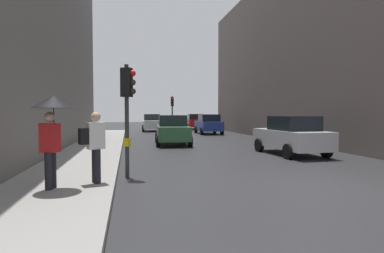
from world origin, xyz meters
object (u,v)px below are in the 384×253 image
at_px(traffic_light_near_right, 128,100).
at_px(pedestrian_with_umbrella, 53,116).
at_px(traffic_light_far_median, 172,108).
at_px(car_green_estate, 172,130).
at_px(car_blue_van, 209,124).
at_px(pedestrian_with_black_backpack, 94,143).
at_px(car_red_sedan, 195,122).
at_px(car_silver_hatchback, 291,135).
at_px(car_white_compact, 152,123).

height_order(traffic_light_near_right, pedestrian_with_umbrella, traffic_light_near_right).
distance_m(traffic_light_near_right, pedestrian_with_umbrella, 2.52).
xyz_separation_m(traffic_light_far_median, car_green_estate, (-1.40, -10.70, -1.51)).
height_order(car_blue_van, pedestrian_with_black_backpack, pedestrian_with_black_backpack).
bearing_deg(traffic_light_far_median, car_blue_van, -27.74).
bearing_deg(car_red_sedan, car_silver_hatchback, -90.75).
bearing_deg(pedestrian_with_umbrella, car_red_sedan, 72.43).
relative_size(car_green_estate, pedestrian_with_umbrella, 2.01).
relative_size(car_silver_hatchback, pedestrian_with_black_backpack, 2.43).
bearing_deg(car_red_sedan, traffic_light_near_right, -105.46).
height_order(car_green_estate, car_red_sedan, same).
bearing_deg(traffic_light_near_right, car_green_estate, 75.01).
xyz_separation_m(car_blue_van, car_silver_hatchback, (0.20, -14.88, 0.00)).
distance_m(traffic_light_near_right, car_red_sedan, 28.51).
height_order(car_blue_van, car_silver_hatchback, same).
bearing_deg(car_silver_hatchback, car_blue_van, 90.78).
relative_size(traffic_light_far_median, car_white_compact, 0.81).
height_order(car_white_compact, pedestrian_with_black_backpack, pedestrian_with_black_backpack).
relative_size(traffic_light_near_right, car_red_sedan, 0.77).
xyz_separation_m(pedestrian_with_umbrella, pedestrian_with_black_backpack, (0.86, 0.49, -0.68)).
bearing_deg(car_white_compact, car_blue_van, -49.63).
bearing_deg(car_red_sedan, traffic_light_far_median, -117.10).
distance_m(pedestrian_with_umbrella, pedestrian_with_black_backpack, 1.20).
height_order(traffic_light_far_median, pedestrian_with_umbrella, traffic_light_far_median).
relative_size(car_green_estate, pedestrian_with_black_backpack, 2.43).
relative_size(traffic_light_far_median, traffic_light_near_right, 1.04).
distance_m(car_silver_hatchback, car_green_estate, 7.44).
bearing_deg(traffic_light_far_median, car_green_estate, -97.47).
bearing_deg(car_green_estate, car_red_sedan, 74.28).
distance_m(traffic_light_far_median, car_green_estate, 10.90).
height_order(traffic_light_far_median, car_white_compact, traffic_light_far_median).
xyz_separation_m(traffic_light_near_right, car_red_sedan, (7.59, 27.45, -1.41)).
height_order(traffic_light_far_median, car_green_estate, traffic_light_far_median).
bearing_deg(pedestrian_with_black_backpack, car_green_estate, 72.81).
height_order(car_white_compact, pedestrian_with_umbrella, pedestrian_with_umbrella).
bearing_deg(car_red_sedan, car_blue_van, -93.38).
bearing_deg(pedestrian_with_umbrella, car_blue_van, 67.03).
height_order(traffic_light_near_right, pedestrian_with_black_backpack, traffic_light_near_right).
bearing_deg(car_silver_hatchback, pedestrian_with_black_backpack, -146.79).
bearing_deg(car_silver_hatchback, traffic_light_near_right, -151.42).
bearing_deg(traffic_light_near_right, car_blue_van, 69.40).
xyz_separation_m(car_blue_van, pedestrian_with_umbrella, (-8.76, -20.67, 0.96)).
distance_m(car_silver_hatchback, car_red_sedan, 23.48).
xyz_separation_m(car_white_compact, car_red_sedan, (5.20, 3.09, 0.00)).
relative_size(car_blue_van, car_green_estate, 0.98).
xyz_separation_m(car_green_estate, car_red_sedan, (4.98, 17.69, 0.00)).
relative_size(car_silver_hatchback, car_red_sedan, 1.00).
relative_size(traffic_light_far_median, car_blue_van, 0.82).
relative_size(traffic_light_near_right, car_green_estate, 0.77).
bearing_deg(pedestrian_with_umbrella, pedestrian_with_black_backpack, 29.52).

